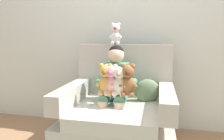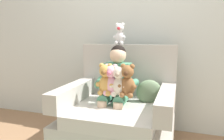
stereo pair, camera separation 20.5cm
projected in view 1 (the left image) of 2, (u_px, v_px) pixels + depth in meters
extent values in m
cube|color=silver|center=(128.00, 24.00, 2.68)|extent=(6.00, 0.10, 2.60)
cube|color=#BCB7AD|center=(118.00, 132.00, 2.19)|extent=(1.07, 0.97, 0.35)
cube|color=beige|center=(117.00, 112.00, 2.08)|extent=(0.79, 0.83, 0.12)
cube|color=#BCB7AD|center=(125.00, 69.00, 2.50)|extent=(1.07, 0.14, 0.58)
cube|color=#BCB7AD|center=(71.00, 95.00, 2.16)|extent=(0.14, 0.83, 0.18)
cube|color=#BCB7AD|center=(167.00, 100.00, 1.96)|extent=(0.14, 0.83, 0.18)
cube|color=#4C9370|center=(116.00, 79.00, 2.26)|extent=(0.26, 0.16, 0.34)
sphere|color=beige|center=(116.00, 55.00, 2.22)|extent=(0.17, 0.17, 0.17)
sphere|color=black|center=(116.00, 53.00, 2.23)|extent=(0.16, 0.16, 0.16)
cylinder|color=#4C9370|center=(106.00, 97.00, 2.18)|extent=(0.11, 0.26, 0.11)
cylinder|color=beige|center=(103.00, 116.00, 2.08)|extent=(0.09, 0.09, 0.30)
cylinder|color=#4C9370|center=(121.00, 98.00, 2.14)|extent=(0.11, 0.26, 0.11)
cylinder|color=beige|center=(119.00, 118.00, 2.04)|extent=(0.09, 0.09, 0.30)
cylinder|color=#4C9370|center=(98.00, 82.00, 2.18)|extent=(0.13, 0.27, 0.07)
cylinder|color=#4C9370|center=(130.00, 84.00, 2.11)|extent=(0.13, 0.27, 0.07)
ellipsoid|color=gold|center=(106.00, 85.00, 2.07)|extent=(0.14, 0.12, 0.19)
sphere|color=gold|center=(106.00, 71.00, 2.04)|extent=(0.12, 0.12, 0.12)
sphere|color=brown|center=(104.00, 73.00, 1.99)|extent=(0.05, 0.05, 0.05)
sphere|color=gold|center=(101.00, 66.00, 2.05)|extent=(0.05, 0.05, 0.05)
sphere|color=gold|center=(98.00, 85.00, 2.05)|extent=(0.05, 0.05, 0.05)
sphere|color=gold|center=(101.00, 93.00, 2.04)|extent=(0.05, 0.05, 0.05)
sphere|color=gold|center=(110.00, 66.00, 2.03)|extent=(0.05, 0.05, 0.05)
sphere|color=gold|center=(112.00, 85.00, 2.02)|extent=(0.05, 0.05, 0.05)
sphere|color=gold|center=(109.00, 94.00, 2.02)|extent=(0.05, 0.05, 0.05)
ellipsoid|color=#EAA8BC|center=(111.00, 85.00, 2.07)|extent=(0.14, 0.12, 0.18)
sphere|color=#EAA8BC|center=(111.00, 71.00, 2.03)|extent=(0.12, 0.12, 0.12)
sphere|color=#CC6684|center=(110.00, 73.00, 1.98)|extent=(0.04, 0.04, 0.04)
sphere|color=#EAA8BC|center=(107.00, 66.00, 2.04)|extent=(0.05, 0.05, 0.05)
sphere|color=#EAA8BC|center=(104.00, 85.00, 2.05)|extent=(0.05, 0.05, 0.05)
sphere|color=#EAA8BC|center=(106.00, 93.00, 2.03)|extent=(0.05, 0.05, 0.05)
sphere|color=#EAA8BC|center=(115.00, 66.00, 2.02)|extent=(0.05, 0.05, 0.05)
sphere|color=#EAA8BC|center=(117.00, 86.00, 2.02)|extent=(0.05, 0.05, 0.05)
sphere|color=#EAA8BC|center=(114.00, 94.00, 2.02)|extent=(0.05, 0.05, 0.05)
ellipsoid|color=brown|center=(128.00, 86.00, 2.03)|extent=(0.14, 0.12, 0.19)
sphere|color=brown|center=(128.00, 71.00, 1.99)|extent=(0.12, 0.12, 0.12)
sphere|color=#4C2D19|center=(127.00, 73.00, 1.94)|extent=(0.05, 0.05, 0.05)
sphere|color=brown|center=(124.00, 66.00, 2.00)|extent=(0.05, 0.05, 0.05)
sphere|color=brown|center=(120.00, 86.00, 2.00)|extent=(0.05, 0.05, 0.05)
sphere|color=brown|center=(123.00, 94.00, 1.99)|extent=(0.05, 0.05, 0.05)
sphere|color=brown|center=(133.00, 66.00, 1.98)|extent=(0.05, 0.05, 0.05)
sphere|color=brown|center=(135.00, 86.00, 1.98)|extent=(0.05, 0.05, 0.05)
sphere|color=brown|center=(131.00, 95.00, 1.98)|extent=(0.05, 0.05, 0.05)
ellipsoid|color=silver|center=(119.00, 86.00, 2.04)|extent=(0.13, 0.11, 0.18)
sphere|color=silver|center=(119.00, 73.00, 2.01)|extent=(0.11, 0.11, 0.11)
sphere|color=tan|center=(118.00, 74.00, 1.96)|extent=(0.04, 0.04, 0.04)
sphere|color=silver|center=(115.00, 68.00, 2.02)|extent=(0.05, 0.05, 0.05)
sphere|color=silver|center=(112.00, 86.00, 2.02)|extent=(0.05, 0.05, 0.05)
sphere|color=silver|center=(115.00, 94.00, 2.01)|extent=(0.05, 0.05, 0.05)
sphere|color=silver|center=(124.00, 68.00, 2.00)|extent=(0.05, 0.05, 0.05)
sphere|color=silver|center=(126.00, 86.00, 2.00)|extent=(0.05, 0.05, 0.05)
sphere|color=silver|center=(122.00, 95.00, 2.00)|extent=(0.05, 0.05, 0.05)
ellipsoid|color=white|center=(116.00, 38.00, 2.46)|extent=(0.11, 0.10, 0.15)
sphere|color=white|center=(116.00, 28.00, 2.44)|extent=(0.10, 0.10, 0.10)
sphere|color=#DB333D|center=(115.00, 28.00, 2.39)|extent=(0.04, 0.04, 0.04)
sphere|color=white|center=(113.00, 24.00, 2.44)|extent=(0.04, 0.04, 0.04)
sphere|color=white|center=(111.00, 37.00, 2.44)|extent=(0.04, 0.04, 0.04)
sphere|color=white|center=(112.00, 43.00, 2.44)|extent=(0.04, 0.04, 0.04)
sphere|color=white|center=(119.00, 24.00, 2.43)|extent=(0.04, 0.04, 0.04)
sphere|color=white|center=(120.00, 37.00, 2.42)|extent=(0.04, 0.04, 0.04)
sphere|color=white|center=(118.00, 43.00, 2.42)|extent=(0.04, 0.04, 0.04)
ellipsoid|color=slate|center=(147.00, 91.00, 2.24)|extent=(0.28, 0.17, 0.26)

